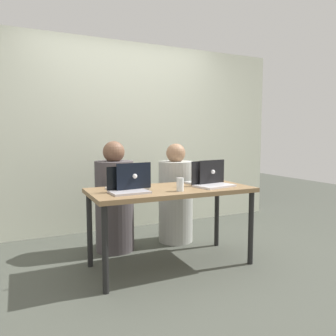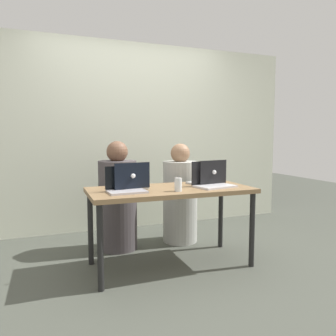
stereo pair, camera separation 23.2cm
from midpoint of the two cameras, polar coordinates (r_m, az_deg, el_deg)
ground_plane at (r=3.22m, az=-1.61°, el=-16.55°), size 12.00×12.00×0.00m
back_wall at (r=4.36m, az=-9.29°, el=5.45°), size 4.50×0.10×2.42m
desk at (r=3.03m, az=-1.65°, el=-4.90°), size 1.50×0.68×0.74m
person_on_left at (r=3.54m, az=-11.16°, el=-5.88°), size 0.44×0.44×1.16m
person_on_right at (r=3.78m, az=-0.41°, el=-5.28°), size 0.45×0.45×1.13m
laptop_back_left at (r=2.95m, az=-8.91°, el=-2.77°), size 0.36×0.31×0.25m
laptop_front_right at (r=3.15m, az=5.44°, el=-2.23°), size 0.40×0.32×0.24m
laptop_back_right at (r=3.28m, az=4.70°, el=-1.89°), size 0.35×0.31×0.25m
laptop_front_left at (r=2.82m, az=-9.40°, el=-3.27°), size 0.33×0.26×0.22m
water_glass_center at (r=2.85m, az=-0.11°, el=-3.04°), size 0.06×0.06×0.12m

